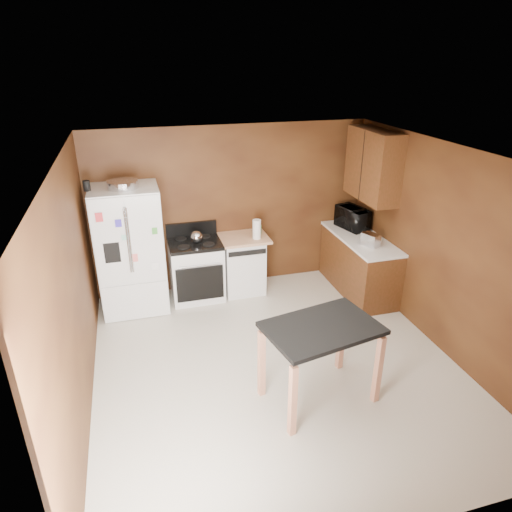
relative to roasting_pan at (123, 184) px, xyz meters
name	(u,v)px	position (x,y,z in m)	size (l,w,h in m)	color
floor	(276,364)	(1.55, -1.83, -1.85)	(4.50, 4.50, 0.00)	beige
ceiling	(280,156)	(1.55, -1.83, 0.65)	(4.50, 4.50, 0.00)	white
wall_back	(232,209)	(1.55, 0.42, -0.60)	(4.20, 4.20, 0.00)	brown
wall_front	(384,416)	(1.55, -4.08, -0.60)	(4.20, 4.20, 0.00)	brown
wall_left	(74,296)	(-0.55, -1.83, -0.60)	(4.50, 4.50, 0.00)	brown
wall_right	(444,250)	(3.65, -1.83, -0.60)	(4.50, 4.50, 0.00)	brown
roasting_pan	(123,184)	(0.00, 0.00, 0.00)	(0.40, 0.40, 0.10)	silver
pen_cup	(87,186)	(-0.44, -0.01, 0.02)	(0.09, 0.09, 0.13)	black
kettle	(196,237)	(0.93, 0.05, -0.86)	(0.18, 0.18, 0.18)	silver
paper_towel	(257,229)	(1.83, 0.01, -0.82)	(0.12, 0.12, 0.29)	white
green_canister	(258,229)	(1.90, 0.20, -0.90)	(0.11, 0.11, 0.12)	green
toaster	(371,240)	(3.31, -0.72, -0.86)	(0.15, 0.25, 0.18)	silver
microwave	(352,219)	(3.38, 0.00, -0.80)	(0.54, 0.37, 0.30)	black
refrigerator	(130,250)	(0.00, 0.03, -0.95)	(0.90, 0.80, 1.80)	white
gas_range	(196,269)	(0.91, 0.09, -1.39)	(0.76, 0.68, 1.10)	white
dishwasher	(242,263)	(1.63, 0.12, -1.40)	(0.78, 0.63, 0.89)	white
right_cabinets	(363,235)	(3.38, -0.35, -0.94)	(0.63, 1.58, 2.45)	brown
island	(321,338)	(1.81, -2.49, -1.09)	(1.26, 0.96, 0.91)	black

